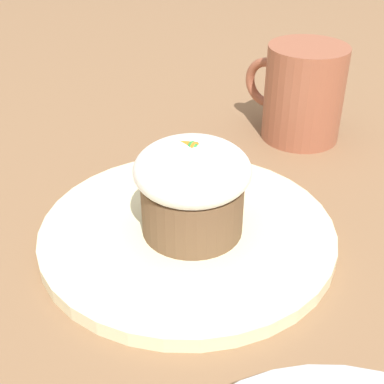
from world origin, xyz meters
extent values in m
plane|color=#846042|center=(0.00, 0.00, 0.00)|extent=(4.00, 4.00, 0.00)
cylinder|color=beige|center=(0.00, 0.00, 0.01)|extent=(0.26, 0.26, 0.01)
cylinder|color=brown|center=(-0.01, 0.00, 0.04)|extent=(0.09, 0.09, 0.05)
ellipsoid|color=white|center=(-0.01, 0.00, 0.07)|extent=(0.10, 0.10, 0.04)
cone|color=orange|center=(0.00, 0.00, 0.09)|extent=(0.02, 0.01, 0.01)
sphere|color=green|center=(-0.01, 0.00, 0.09)|extent=(0.01, 0.01, 0.01)
cube|color=#B7B7BC|center=(0.06, -0.04, 0.02)|extent=(0.07, 0.06, 0.00)
ellipsoid|color=#B7B7BC|center=(0.03, -0.01, 0.02)|extent=(0.05, 0.05, 0.01)
cylinder|color=#9E563D|center=(0.03, -0.24, 0.05)|extent=(0.09, 0.09, 0.11)
torus|color=#9E563D|center=(0.08, -0.24, 0.05)|extent=(0.06, 0.01, 0.06)
camera|label=1|loc=(-0.25, 0.28, 0.29)|focal=50.00mm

